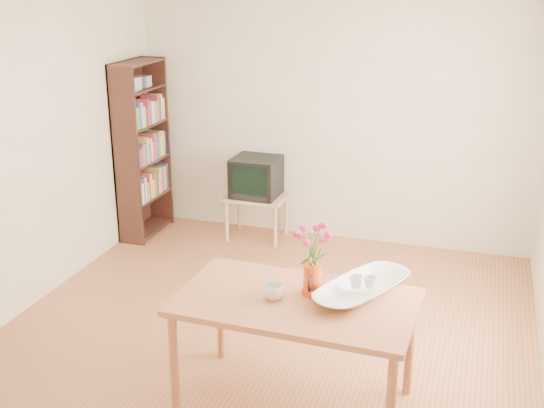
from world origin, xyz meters
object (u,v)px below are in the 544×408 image
(table, at_px, (296,311))
(television, at_px, (257,176))
(pitcher, at_px, (312,281))
(mug, at_px, (273,292))
(bowl, at_px, (363,260))

(table, height_order, television, television)
(pitcher, bearing_deg, mug, -149.24)
(pitcher, bearing_deg, bowl, 12.12)
(pitcher, height_order, bowl, bowl)
(table, distance_m, mug, 0.19)
(bowl, bearing_deg, mug, -155.67)
(pitcher, relative_size, mug, 1.68)
(table, bearing_deg, bowl, 28.63)
(mug, bearing_deg, bowl, -155.26)
(pitcher, height_order, mug, pitcher)
(mug, bearing_deg, table, -162.87)
(table, xyz_separation_m, bowl, (0.37, 0.19, 0.31))
(table, xyz_separation_m, pitcher, (0.08, 0.10, 0.17))
(mug, height_order, bowl, bowl)
(pitcher, distance_m, bowl, 0.34)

